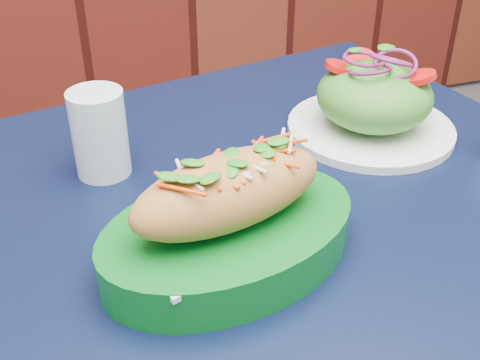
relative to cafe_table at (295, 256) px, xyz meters
name	(u,v)px	position (x,y,z in m)	size (l,w,h in m)	color
cafe_table	(295,256)	(0.00, 0.00, 0.00)	(0.93, 0.93, 0.75)	black
banh_mi_basket	(229,221)	(-0.11, -0.07, 0.14)	(0.31, 0.24, 0.13)	#09631B
salad_plate	(373,102)	(0.17, 0.12, 0.14)	(0.24, 0.24, 0.12)	white
water_glass	(100,133)	(-0.21, 0.14, 0.14)	(0.07, 0.07, 0.11)	silver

